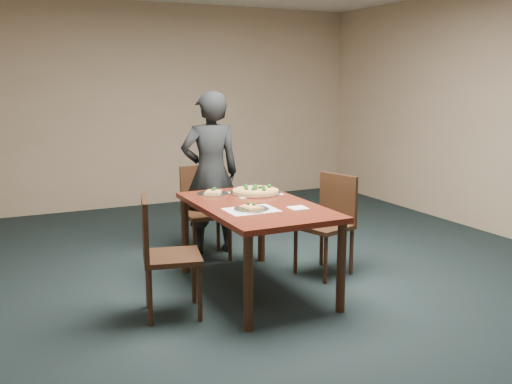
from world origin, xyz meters
name	(u,v)px	position (x,y,z in m)	size (l,w,h in m)	color
ground	(299,295)	(0.00, 0.00, 0.00)	(8.00, 8.00, 0.00)	black
room_shell	(303,82)	(0.00, 0.00, 1.74)	(8.00, 8.00, 8.00)	tan
dining_table	(256,215)	(-0.27, 0.27, 0.66)	(0.90, 1.50, 0.75)	#4F180F
chair_far	(204,206)	(-0.32, 1.37, 0.52)	(0.44, 0.44, 0.91)	black
chair_left	(161,250)	(-1.13, 0.10, 0.52)	(0.50, 0.50, 0.91)	black
chair_right	(330,218)	(0.54, 0.39, 0.52)	(0.52, 0.52, 0.91)	black
diner	(211,174)	(-0.22, 1.45, 0.83)	(0.60, 0.40, 1.65)	black
placemat_main	(256,193)	(-0.09, 0.66, 0.75)	(0.42, 0.32, 0.00)	white
placemat_near	(251,210)	(-0.40, 0.08, 0.75)	(0.40, 0.30, 0.00)	white
pizza_pan	(256,191)	(-0.08, 0.66, 0.77)	(0.46, 0.46, 0.07)	silver
slice_plate_near	(251,208)	(-0.40, 0.08, 0.76)	(0.28, 0.28, 0.05)	silver
slice_plate_far	(213,193)	(-0.45, 0.80, 0.76)	(0.28, 0.28, 0.06)	silver
napkin	(298,208)	(-0.04, -0.03, 0.75)	(0.14, 0.14, 0.01)	white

